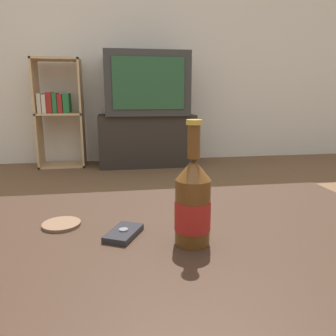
# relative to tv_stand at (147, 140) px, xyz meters

# --- Properties ---
(back_wall) EXTENTS (8.00, 0.05, 2.60)m
(back_wall) POSITION_rel_tv_stand_xyz_m (-0.21, 0.30, 1.04)
(back_wall) COLOR silver
(back_wall) RESTS_ON ground_plane
(coffee_table) EXTENTS (1.18, 0.74, 0.42)m
(coffee_table) POSITION_rel_tv_stand_xyz_m (-0.21, -2.73, 0.10)
(coffee_table) COLOR #332116
(coffee_table) RESTS_ON ground_plane
(tv_stand) EXTENTS (0.98, 0.44, 0.53)m
(tv_stand) POSITION_rel_tv_stand_xyz_m (0.00, 0.00, 0.00)
(tv_stand) COLOR #28231E
(tv_stand) RESTS_ON ground_plane
(television) EXTENTS (0.82, 0.54, 0.61)m
(television) POSITION_rel_tv_stand_xyz_m (-0.00, -0.00, 0.57)
(television) COLOR #2D2D2D
(television) RESTS_ON tv_stand
(bookshelf) EXTENTS (0.45, 0.30, 1.08)m
(bookshelf) POSITION_rel_tv_stand_xyz_m (-0.89, 0.08, 0.31)
(bookshelf) COLOR tan
(bookshelf) RESTS_ON ground_plane
(beer_bottle) EXTENTS (0.08, 0.08, 0.27)m
(beer_bottle) POSITION_rel_tv_stand_xyz_m (-0.17, -2.77, 0.25)
(beer_bottle) COLOR #563314
(beer_bottle) RESTS_ON coffee_table
(cell_phone) EXTENTS (0.10, 0.12, 0.02)m
(cell_phone) POSITION_rel_tv_stand_xyz_m (-0.32, -2.72, 0.16)
(cell_phone) COLOR #232328
(cell_phone) RESTS_ON coffee_table
(coaster) EXTENTS (0.09, 0.09, 0.01)m
(coaster) POSITION_rel_tv_stand_xyz_m (-0.47, -2.63, 0.16)
(coaster) COLOR brown
(coaster) RESTS_ON coffee_table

